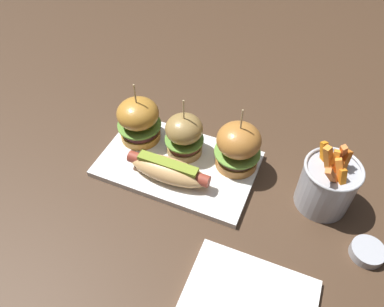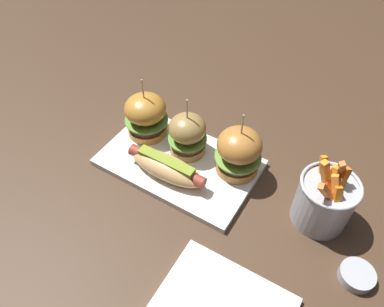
{
  "view_description": "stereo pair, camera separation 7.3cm",
  "coord_description": "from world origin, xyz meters",
  "px_view_note": "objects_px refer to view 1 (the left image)",
  "views": [
    {
      "loc": [
        0.23,
        -0.46,
        0.59
      ],
      "look_at": [
        0.03,
        0.0,
        0.05
      ],
      "focal_mm": 34.07,
      "sensor_mm": 36.0,
      "label": 1
    },
    {
      "loc": [
        0.29,
        -0.42,
        0.59
      ],
      "look_at": [
        0.03,
        0.0,
        0.05
      ],
      "focal_mm": 34.07,
      "sensor_mm": 36.0,
      "label": 2
    }
  ],
  "objects_px": {
    "hot_dog": "(168,170)",
    "slider_left": "(139,120)",
    "sauce_ramekin": "(367,252)",
    "platter_main": "(178,164)",
    "slider_right": "(238,146)",
    "slider_center": "(184,135)",
    "fries_bucket": "(328,184)"
  },
  "relations": [
    {
      "from": "platter_main",
      "to": "slider_right",
      "type": "height_order",
      "value": "slider_right"
    },
    {
      "from": "sauce_ramekin",
      "to": "slider_left",
      "type": "bearing_deg",
      "value": 169.38
    },
    {
      "from": "slider_right",
      "to": "fries_bucket",
      "type": "distance_m",
      "value": 0.18
    },
    {
      "from": "hot_dog",
      "to": "sauce_ramekin",
      "type": "bearing_deg",
      "value": -1.73
    },
    {
      "from": "fries_bucket",
      "to": "sauce_ramekin",
      "type": "relative_size",
      "value": 2.6
    },
    {
      "from": "slider_left",
      "to": "slider_center",
      "type": "xyz_separation_m",
      "value": [
        0.11,
        -0.0,
        -0.0
      ]
    },
    {
      "from": "slider_center",
      "to": "slider_right",
      "type": "bearing_deg",
      "value": 4.68
    },
    {
      "from": "slider_right",
      "to": "fries_bucket",
      "type": "height_order",
      "value": "slider_right"
    },
    {
      "from": "platter_main",
      "to": "slider_right",
      "type": "distance_m",
      "value": 0.14
    },
    {
      "from": "slider_center",
      "to": "sauce_ramekin",
      "type": "bearing_deg",
      "value": -13.17
    },
    {
      "from": "hot_dog",
      "to": "slider_left",
      "type": "xyz_separation_m",
      "value": [
        -0.11,
        0.08,
        0.03
      ]
    },
    {
      "from": "sauce_ramekin",
      "to": "platter_main",
      "type": "bearing_deg",
      "value": 171.71
    },
    {
      "from": "platter_main",
      "to": "slider_center",
      "type": "bearing_deg",
      "value": 91.37
    },
    {
      "from": "hot_dog",
      "to": "slider_left",
      "type": "height_order",
      "value": "slider_left"
    },
    {
      "from": "hot_dog",
      "to": "slider_center",
      "type": "distance_m",
      "value": 0.08
    },
    {
      "from": "slider_right",
      "to": "sauce_ramekin",
      "type": "distance_m",
      "value": 0.3
    },
    {
      "from": "sauce_ramekin",
      "to": "slider_center",
      "type": "bearing_deg",
      "value": 166.83
    },
    {
      "from": "slider_left",
      "to": "slider_right",
      "type": "bearing_deg",
      "value": 1.92
    },
    {
      "from": "slider_center",
      "to": "sauce_ramekin",
      "type": "relative_size",
      "value": 2.39
    },
    {
      "from": "slider_right",
      "to": "fries_bucket",
      "type": "xyz_separation_m",
      "value": [
        0.18,
        -0.02,
        -0.01
      ]
    },
    {
      "from": "platter_main",
      "to": "slider_left",
      "type": "distance_m",
      "value": 0.13
    },
    {
      "from": "platter_main",
      "to": "slider_left",
      "type": "height_order",
      "value": "slider_left"
    },
    {
      "from": "fries_bucket",
      "to": "slider_right",
      "type": "bearing_deg",
      "value": 174.32
    },
    {
      "from": "sauce_ramekin",
      "to": "hot_dog",
      "type": "bearing_deg",
      "value": 178.27
    },
    {
      "from": "slider_left",
      "to": "sauce_ramekin",
      "type": "xyz_separation_m",
      "value": [
        0.5,
        -0.09,
        -0.05
      ]
    },
    {
      "from": "slider_left",
      "to": "slider_center",
      "type": "distance_m",
      "value": 0.11
    },
    {
      "from": "slider_left",
      "to": "slider_right",
      "type": "distance_m",
      "value": 0.22
    },
    {
      "from": "fries_bucket",
      "to": "platter_main",
      "type": "bearing_deg",
      "value": -175.0
    },
    {
      "from": "slider_center",
      "to": "slider_right",
      "type": "distance_m",
      "value": 0.12
    },
    {
      "from": "fries_bucket",
      "to": "sauce_ramekin",
      "type": "height_order",
      "value": "fries_bucket"
    },
    {
      "from": "hot_dog",
      "to": "slider_center",
      "type": "xyz_separation_m",
      "value": [
        -0.0,
        0.08,
        0.02
      ]
    },
    {
      "from": "slider_left",
      "to": "slider_right",
      "type": "height_order",
      "value": "slider_right"
    }
  ]
}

